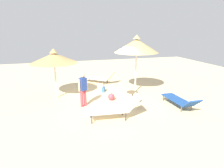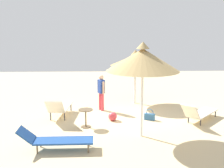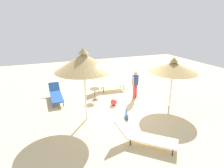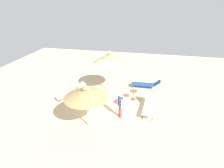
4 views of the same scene
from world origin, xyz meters
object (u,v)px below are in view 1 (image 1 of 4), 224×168
Objects in this scene: lounge_chair_back at (180,100)px; beach_ball at (111,97)px; parasol_umbrella_far_right at (137,46)px; parasol_umbrella_edge at (54,58)px; handbag at (103,89)px; person_standing_center at (83,88)px; lounge_chair_near_right at (115,108)px; side_table_round at (132,96)px; lounge_chair_front at (100,78)px.

lounge_chair_back reaches higher than beach_ball.
parasol_umbrella_far_right reaches higher than beach_ball.
handbag is at bearing 96.78° from parasol_umbrella_edge.
person_standing_center is 4.61× the size of beach_ball.
beach_ball is at bearing 167.91° from lounge_chair_near_right.
parasol_umbrella_far_right reaches higher than person_standing_center.
person_standing_center is at bearing -108.32° from lounge_chair_back.
handbag is at bearing -108.04° from parasol_umbrella_far_right.
beach_ball is at bearing -61.44° from parasol_umbrella_far_right.
person_standing_center is at bearing -73.36° from beach_ball.
lounge_chair_back is 6.54× the size of beach_ball.
parasol_umbrella_far_right is at bearing 144.98° from lounge_chair_near_right.
side_table_round reaches higher than handbag.
parasol_umbrella_far_right reaches higher than lounge_chair_back.
handbag is (-3.18, -2.66, -0.18)m from lounge_chair_back.
parasol_umbrella_far_right is at bearing 113.25° from person_standing_center.
parasol_umbrella_far_right is at bearing -158.99° from lounge_chair_back.
parasol_umbrella_far_right is 3.69m from person_standing_center.
handbag is (1.82, -0.26, -0.20)m from lounge_chair_front.
parasol_umbrella_far_right is at bearing 86.68° from parasol_umbrella_edge.
lounge_chair_back is at bearing 21.01° from parasol_umbrella_far_right.
side_table_round is (2.09, 3.22, -1.56)m from parasol_umbrella_edge.
handbag is (-1.84, 1.38, -0.71)m from person_standing_center.
side_table_round is at bearing 35.53° from beach_ball.
lounge_chair_near_right is 3.51m from handbag.
side_table_round is (2.39, 0.73, 0.30)m from handbag.
lounge_chair_near_right is 4.71× the size of handbag.
lounge_chair_near_right is at bearing -84.58° from lounge_chair_back.
handbag is 2.52m from side_table_round.
beach_ball is (3.23, -0.22, -0.18)m from lounge_chair_front.
parasol_umbrella_edge is 3.77× the size of side_table_round.
parasol_umbrella_far_right is 1.25× the size of parasol_umbrella_edge.
person_standing_center reaches higher than beach_ball.
handbag is at bearing -163.07° from side_table_round.
parasol_umbrella_far_right reaches higher than handbag.
handbag is (-3.47, 0.41, -0.29)m from lounge_chair_near_right.
lounge_chair_back is (-0.29, 3.07, -0.11)m from lounge_chair_near_right.
lounge_chair_front is at bearing -173.60° from side_table_round.
beach_ball is at bearing 66.11° from parasol_umbrella_edge.
side_table_round is at bearing 16.93° from handbag.
parasol_umbrella_edge is 3.13m from handbag.
side_table_round is (1.85, -0.92, -2.06)m from parasol_umbrella_far_right.
lounge_chair_front is at bearing 127.55° from parasol_umbrella_edge.
side_table_round is at bearing 133.64° from lounge_chair_near_right.
lounge_chair_back is 4.95× the size of handbag.
lounge_chair_back is at bearing 67.78° from side_table_round.
parasol_umbrella_edge reaches higher than side_table_round.
lounge_chair_front is 3.25m from beach_ball.
parasol_umbrella_edge is 6.14m from lounge_chair_back.
lounge_chair_front is 4.47× the size of handbag.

